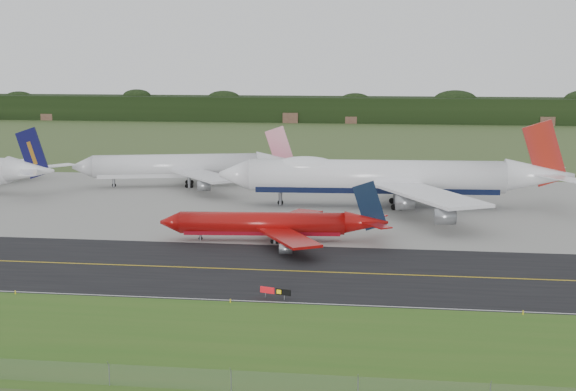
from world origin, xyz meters
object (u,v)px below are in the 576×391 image
Objects in this scene: jet_ba_747 at (389,177)px; jet_red_737 at (275,224)px; jet_star_tail at (188,166)px; taxiway_sign at (275,291)px.

jet_red_737 is (-19.24, -34.69, -3.43)m from jet_ba_747.
jet_ba_747 is at bearing 60.99° from jet_red_737.
jet_ba_747 reaches higher than jet_star_tail.
taxiway_sign is (-14.28, -67.98, -5.36)m from jet_ba_747.
jet_red_737 reaches higher than taxiway_sign.
jet_ba_747 is 53.68m from jet_star_tail.
jet_ba_747 is 1.89× the size of jet_red_737.
jet_red_737 is 0.72× the size of jet_star_tail.
jet_red_737 is at bearing -119.01° from jet_ba_747.
jet_red_737 is 63.76m from jet_star_tail.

